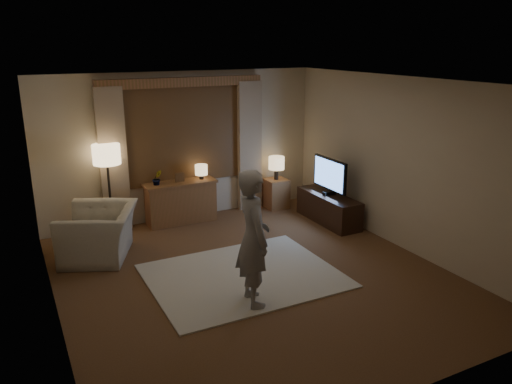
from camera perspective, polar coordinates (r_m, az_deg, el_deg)
room at (r=6.86m, az=-2.14°, el=2.12°), size 5.04×5.54×2.64m
rug at (r=6.90m, az=-1.45°, el=-9.54°), size 2.50×2.00×0.02m
sideboard at (r=8.87m, az=-8.57°, el=-1.27°), size 1.20×0.40×0.70m
picture_frame at (r=8.74m, az=-8.70°, el=1.54°), size 0.16×0.02×0.20m
plant at (r=8.61m, az=-11.24°, el=1.53°), size 0.17×0.13×0.30m
table_lamp_sideboard at (r=8.84m, az=-6.28°, el=2.47°), size 0.22×0.22×0.30m
floor_lamp at (r=8.34m, az=-16.68°, el=3.60°), size 0.44×0.44×1.51m
armchair at (r=7.72m, az=-17.47°, el=-4.50°), size 1.37×1.44×0.74m
side_table at (r=9.58m, az=2.31°, el=-0.16°), size 0.40×0.40×0.56m
table_lamp_side at (r=9.42m, az=2.35°, el=3.26°), size 0.30×0.30×0.44m
tv_stand at (r=8.91m, az=8.28°, el=-1.85°), size 0.45×1.40×0.50m
tv at (r=8.73m, az=8.43°, el=1.93°), size 0.22×0.90×0.65m
person at (r=5.90m, az=-0.32°, el=-5.27°), size 0.48×0.66×1.67m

